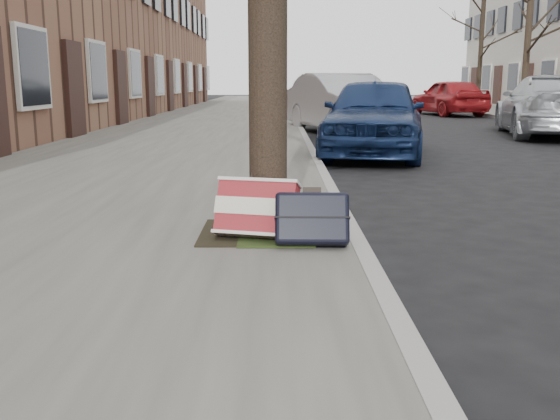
{
  "coord_description": "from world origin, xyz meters",
  "views": [
    {
      "loc": [
        -1.84,
        -3.44,
        1.26
      ],
      "look_at": [
        -1.82,
        0.8,
        0.38
      ],
      "focal_mm": 40.0,
      "sensor_mm": 36.0,
      "label": 1
    }
  ],
  "objects_px": {
    "suitcase_navy": "(312,218)",
    "car_near_mid": "(343,104)",
    "car_near_front": "(375,116)",
    "suitcase_red": "(257,209)"
  },
  "relations": [
    {
      "from": "suitcase_navy",
      "to": "car_near_mid",
      "type": "relative_size",
      "value": 0.12
    },
    {
      "from": "car_near_front",
      "to": "suitcase_navy",
      "type": "bearing_deg",
      "value": -90.08
    },
    {
      "from": "car_near_front",
      "to": "suitcase_red",
      "type": "bearing_deg",
      "value": -93.76
    },
    {
      "from": "suitcase_red",
      "to": "car_near_mid",
      "type": "height_order",
      "value": "car_near_mid"
    },
    {
      "from": "suitcase_red",
      "to": "car_near_mid",
      "type": "bearing_deg",
      "value": 95.67
    },
    {
      "from": "suitcase_navy",
      "to": "car_near_front",
      "type": "height_order",
      "value": "car_near_front"
    },
    {
      "from": "car_near_mid",
      "to": "suitcase_red",
      "type": "bearing_deg",
      "value": -115.76
    },
    {
      "from": "car_near_front",
      "to": "car_near_mid",
      "type": "bearing_deg",
      "value": 103.2
    },
    {
      "from": "suitcase_red",
      "to": "car_near_mid",
      "type": "relative_size",
      "value": 0.13
    },
    {
      "from": "car_near_mid",
      "to": "suitcase_navy",
      "type": "bearing_deg",
      "value": -113.62
    }
  ]
}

